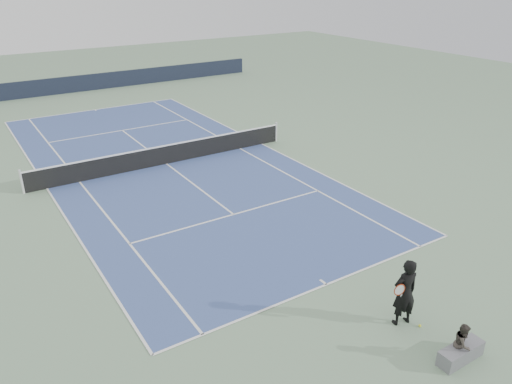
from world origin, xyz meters
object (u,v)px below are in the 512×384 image
tennis_player (405,292)px  tennis_net (166,154)px  spectator_bench (462,348)px  tennis_ball (420,326)px

tennis_player → tennis_net: bearing=92.2°
tennis_net → spectator_bench: (0.69, -16.01, -0.14)m
tennis_player → spectator_bench: 1.84m
tennis_net → tennis_ball: 14.70m
tennis_player → spectator_bench: (0.14, -1.74, -0.60)m
tennis_player → tennis_ball: (0.30, -0.40, -0.93)m
spectator_bench → tennis_ball: bearing=83.3°
spectator_bench → tennis_player: bearing=94.6°
tennis_player → tennis_ball: 1.05m
tennis_net → tennis_player: tennis_player is taller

